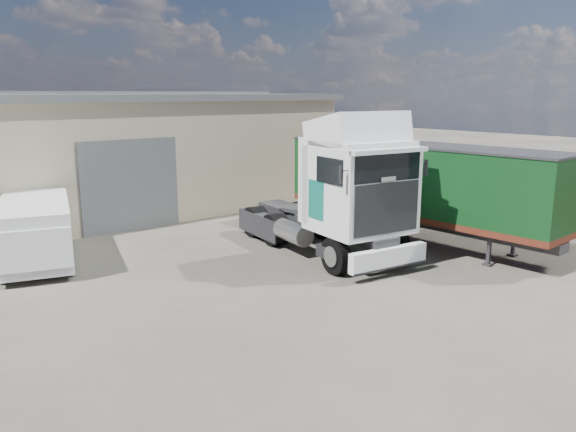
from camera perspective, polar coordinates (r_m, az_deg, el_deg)
ground at (r=16.26m, az=6.02°, el=-6.88°), size 120.00×120.00×0.00m
brick_boundary_wall at (r=28.32m, az=13.94°, el=3.71°), size 0.35×26.00×2.50m
tractor_unit at (r=18.27m, az=5.52°, el=1.88°), size 3.71×7.53×4.83m
box_trailer at (r=20.91m, az=12.75°, el=3.38°), size 2.76×10.84×3.58m
panel_van at (r=19.33m, az=-24.22°, el=-1.58°), size 3.33×5.30×2.02m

